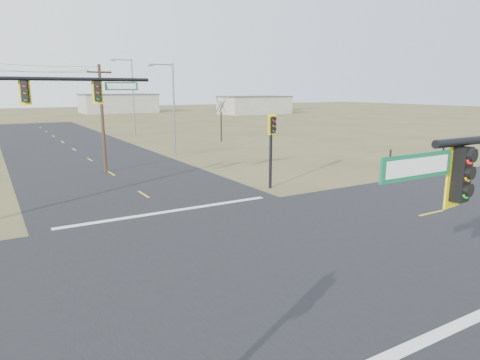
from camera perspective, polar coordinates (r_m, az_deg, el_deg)
name	(u,v)px	position (r m, az deg, el deg)	size (l,w,h in m)	color
ground	(240,257)	(17.29, -0.01, -10.26)	(320.00, 320.00, 0.00)	olive
road_ew	(240,257)	(17.29, -0.01, -10.23)	(160.00, 14.00, 0.02)	black
road_ns	(240,257)	(17.29, -0.01, -10.22)	(14.00, 160.00, 0.02)	black
stop_bar_near	(392,355)	(12.18, 19.66, -21.13)	(12.00, 0.40, 0.01)	silver
stop_bar_far	(170,211)	(23.69, -9.33, -4.14)	(12.00, 0.40, 0.01)	silver
mast_arm_far	(24,111)	(24.04, -26.90, 8.23)	(9.47, 0.60, 7.67)	black
pedestal_signal_ne	(272,136)	(28.37, 4.28, 5.88)	(0.66, 0.58, 4.98)	black
utility_pole_near	(102,117)	(35.50, -17.89, 7.99)	(2.00, 0.73, 8.43)	#452B1D
streetlight_a	(172,104)	(43.45, -9.06, 9.94)	(2.54, 0.33, 9.08)	slate
streetlight_b	(131,93)	(64.16, -14.29, 11.20)	(3.01, 0.37, 10.78)	slate
bare_tree_c	(221,105)	(55.08, -2.55, 9.97)	(3.02, 3.02, 5.88)	black
warehouse_mid	(118,104)	(128.20, -15.90, 9.74)	(20.00, 12.00, 5.00)	#AAA596
warehouse_right	(255,106)	(117.31, 1.95, 9.89)	(18.00, 10.00, 4.50)	#AAA596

